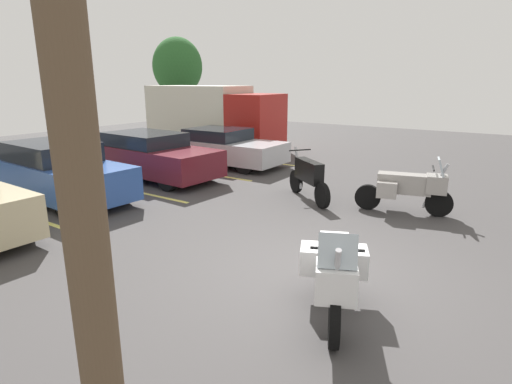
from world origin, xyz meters
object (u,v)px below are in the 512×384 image
(motorcycle_second, at_px, (408,187))
(motorcycle_third, at_px, (308,177))
(car_blue, at_px, (59,172))
(motorcycle_touring, at_px, (334,271))
(car_maroon, at_px, (152,156))
(box_truck, at_px, (213,115))
(car_silver, at_px, (221,147))

(motorcycle_second, relative_size, motorcycle_third, 1.18)
(car_blue, bearing_deg, motorcycle_touring, -97.88)
(car_maroon, bearing_deg, box_truck, 21.48)
(car_blue, bearing_deg, box_truck, 13.95)
(box_truck, bearing_deg, motorcycle_second, -116.18)
(motorcycle_third, bearing_deg, car_silver, 63.81)
(car_blue, distance_m, box_truck, 9.06)
(car_maroon, xyz_separation_m, box_truck, (5.69, 2.24, 0.78))
(box_truck, bearing_deg, motorcycle_touring, -133.87)
(car_silver, xyz_separation_m, box_truck, (2.77, 2.67, 0.85))
(motorcycle_touring, distance_m, box_truck, 14.29)
(motorcycle_second, relative_size, car_blue, 0.49)
(motorcycle_third, bearing_deg, box_truck, 55.52)
(motorcycle_touring, xyz_separation_m, car_blue, (1.12, 8.10, 0.09))
(car_maroon, relative_size, box_truck, 0.74)
(motorcycle_touring, distance_m, motorcycle_second, 5.03)
(motorcycle_touring, height_order, car_blue, car_blue)
(motorcycle_touring, xyz_separation_m, car_silver, (7.11, 7.61, 0.01))
(motorcycle_touring, relative_size, motorcycle_third, 1.07)
(motorcycle_third, height_order, car_maroon, car_maroon)
(motorcycle_third, distance_m, car_maroon, 5.27)
(motorcycle_third, bearing_deg, motorcycle_touring, -149.42)
(car_blue, xyz_separation_m, box_truck, (8.76, 2.18, 0.77))
(motorcycle_touring, xyz_separation_m, car_maroon, (4.19, 8.04, 0.08))
(motorcycle_touring, relative_size, motorcycle_second, 0.90)
(motorcycle_third, xyz_separation_m, box_truck, (5.13, 7.47, 0.89))
(motorcycle_third, xyz_separation_m, car_blue, (-3.63, 5.30, 0.12))
(motorcycle_touring, height_order, motorcycle_third, motorcycle_touring)
(motorcycle_second, distance_m, car_blue, 8.65)
(car_blue, relative_size, car_silver, 0.92)
(car_maroon, bearing_deg, motorcycle_third, -83.94)
(car_silver, distance_m, box_truck, 3.94)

